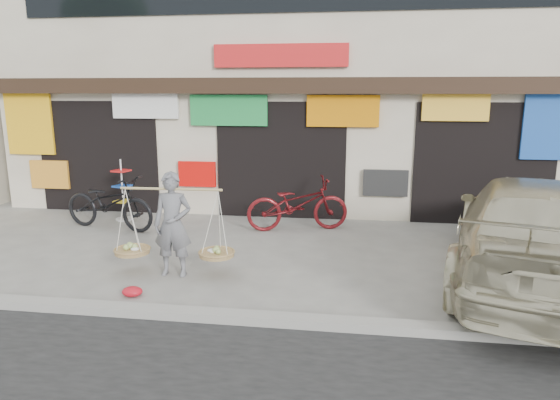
# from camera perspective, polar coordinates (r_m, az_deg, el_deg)

# --- Properties ---
(ground) EXTENTS (70.00, 70.00, 0.00)m
(ground) POSITION_cam_1_polar(r_m,az_deg,el_deg) (8.58, -3.21, -7.73)
(ground) COLOR gray
(ground) RESTS_ON ground
(kerb) EXTENTS (70.00, 0.25, 0.12)m
(kerb) POSITION_cam_1_polar(r_m,az_deg,el_deg) (6.76, -6.62, -13.04)
(kerb) COLOR gray
(kerb) RESTS_ON ground
(shophouse_block) EXTENTS (14.00, 6.32, 7.00)m
(shophouse_block) POSITION_cam_1_polar(r_m,az_deg,el_deg) (14.40, 1.78, 14.43)
(shophouse_block) COLOR beige
(shophouse_block) RESTS_ON ground
(street_vendor) EXTENTS (1.97, 0.61, 1.70)m
(street_vendor) POSITION_cam_1_polar(r_m,az_deg,el_deg) (8.20, -12.14, -3.18)
(street_vendor) COLOR slate
(street_vendor) RESTS_ON ground
(bike_0) EXTENTS (2.33, 1.24, 1.16)m
(bike_0) POSITION_cam_1_polar(r_m,az_deg,el_deg) (11.34, -18.94, -0.31)
(bike_0) COLOR black
(bike_0) RESTS_ON ground
(bike_2) EXTENTS (2.30, 1.31, 1.14)m
(bike_2) POSITION_cam_1_polar(r_m,az_deg,el_deg) (10.66, 2.02, -0.47)
(bike_2) COLOR #5B0F13
(bike_2) RESTS_ON ground
(suv) EXTENTS (3.80, 6.17, 1.67)m
(suv) POSITION_cam_1_polar(r_m,az_deg,el_deg) (8.65, 27.28, -3.17)
(suv) COLOR beige
(suv) RESTS_ON ground
(display_rack) EXTENTS (0.41, 0.41, 1.42)m
(display_rack) POSITION_cam_1_polar(r_m,az_deg,el_deg) (12.05, -17.52, 0.47)
(display_rack) COLOR silver
(display_rack) RESTS_ON ground
(red_bag) EXTENTS (0.31, 0.25, 0.14)m
(red_bag) POSITION_cam_1_polar(r_m,az_deg,el_deg) (7.74, -16.53, -9.99)
(red_bag) COLOR red
(red_bag) RESTS_ON ground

